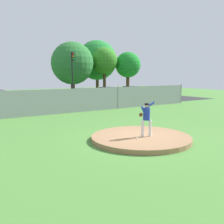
{
  "coord_description": "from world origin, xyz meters",
  "views": [
    {
      "loc": [
        -7.74,
        -9.09,
        3.11
      ],
      "look_at": [
        -0.45,
        1.82,
        1.18
      ],
      "focal_mm": 40.8,
      "sensor_mm": 36.0,
      "label": 1
    }
  ],
  "objects_px": {
    "traffic_light_far": "(72,69)",
    "parked_car_navy": "(111,95)",
    "pitcher_youth": "(146,116)",
    "baseball": "(137,138)",
    "parked_car_slate": "(84,97)",
    "parked_car_champagne": "(135,94)",
    "parked_car_teal": "(62,99)"
  },
  "relations": [
    {
      "from": "pitcher_youth",
      "to": "parked_car_teal",
      "type": "bearing_deg",
      "value": 82.34
    },
    {
      "from": "parked_car_slate",
      "to": "parked_car_champagne",
      "type": "bearing_deg",
      "value": -1.78
    },
    {
      "from": "baseball",
      "to": "parked_car_slate",
      "type": "height_order",
      "value": "parked_car_slate"
    },
    {
      "from": "parked_car_teal",
      "to": "parked_car_slate",
      "type": "height_order",
      "value": "parked_car_slate"
    },
    {
      "from": "pitcher_youth",
      "to": "baseball",
      "type": "xyz_separation_m",
      "value": [
        -0.66,
        -0.13,
        -0.94
      ]
    },
    {
      "from": "parked_car_slate",
      "to": "parked_car_navy",
      "type": "relative_size",
      "value": 0.95
    },
    {
      "from": "traffic_light_far",
      "to": "parked_car_navy",
      "type": "bearing_deg",
      "value": -50.53
    },
    {
      "from": "parked_car_teal",
      "to": "parked_car_champagne",
      "type": "relative_size",
      "value": 0.95
    },
    {
      "from": "parked_car_champagne",
      "to": "traffic_light_far",
      "type": "relative_size",
      "value": 0.85
    },
    {
      "from": "pitcher_youth",
      "to": "parked_car_navy",
      "type": "distance_m",
      "value": 16.97
    },
    {
      "from": "parked_car_champagne",
      "to": "traffic_light_far",
      "type": "bearing_deg",
      "value": 150.48
    },
    {
      "from": "parked_car_navy",
      "to": "parked_car_teal",
      "type": "bearing_deg",
      "value": -176.59
    },
    {
      "from": "parked_car_teal",
      "to": "parked_car_champagne",
      "type": "bearing_deg",
      "value": 2.07
    },
    {
      "from": "baseball",
      "to": "parked_car_navy",
      "type": "height_order",
      "value": "parked_car_navy"
    },
    {
      "from": "baseball",
      "to": "parked_car_navy",
      "type": "relative_size",
      "value": 0.02
    },
    {
      "from": "pitcher_youth",
      "to": "parked_car_champagne",
      "type": "height_order",
      "value": "pitcher_youth"
    },
    {
      "from": "parked_car_champagne",
      "to": "parked_car_navy",
      "type": "distance_m",
      "value": 3.42
    },
    {
      "from": "parked_car_slate",
      "to": "pitcher_youth",
      "type": "bearing_deg",
      "value": -107.12
    },
    {
      "from": "parked_car_champagne",
      "to": "parked_car_navy",
      "type": "height_order",
      "value": "parked_car_champagne"
    },
    {
      "from": "parked_car_teal",
      "to": "traffic_light_far",
      "type": "distance_m",
      "value": 5.81
    },
    {
      "from": "parked_car_slate",
      "to": "traffic_light_far",
      "type": "xyz_separation_m",
      "value": [
        0.28,
        3.41,
        3.02
      ]
    },
    {
      "from": "parked_car_teal",
      "to": "parked_car_navy",
      "type": "bearing_deg",
      "value": 3.41
    },
    {
      "from": "pitcher_youth",
      "to": "parked_car_navy",
      "type": "height_order",
      "value": "pitcher_youth"
    },
    {
      "from": "parked_car_teal",
      "to": "parked_car_slate",
      "type": "distance_m",
      "value": 2.76
    },
    {
      "from": "parked_car_slate",
      "to": "parked_car_champagne",
      "type": "height_order",
      "value": "parked_car_champagne"
    },
    {
      "from": "parked_car_navy",
      "to": "traffic_light_far",
      "type": "height_order",
      "value": "traffic_light_far"
    },
    {
      "from": "parked_car_slate",
      "to": "parked_car_navy",
      "type": "height_order",
      "value": "parked_car_navy"
    },
    {
      "from": "pitcher_youth",
      "to": "baseball",
      "type": "bearing_deg",
      "value": -168.65
    },
    {
      "from": "parked_car_teal",
      "to": "parked_car_champagne",
      "type": "distance_m",
      "value": 9.39
    },
    {
      "from": "parked_car_navy",
      "to": "pitcher_youth",
      "type": "bearing_deg",
      "value": -117.87
    },
    {
      "from": "parked_car_slate",
      "to": "parked_car_navy",
      "type": "bearing_deg",
      "value": -3.37
    },
    {
      "from": "parked_car_navy",
      "to": "traffic_light_far",
      "type": "distance_m",
      "value": 5.54
    }
  ]
}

